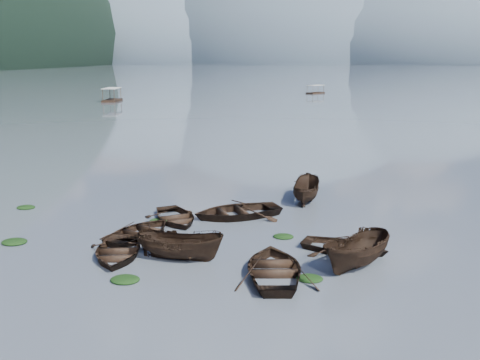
# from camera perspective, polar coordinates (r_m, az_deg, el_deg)

# --- Properties ---
(ground_plane) EXTENTS (2400.00, 2400.00, 0.00)m
(ground_plane) POSITION_cam_1_polar(r_m,az_deg,el_deg) (20.18, -5.14, -13.22)
(ground_plane) COLOR #4F5763
(haze_mtn_a) EXTENTS (520.00, 520.00, 280.00)m
(haze_mtn_a) POSITION_cam_1_polar(r_m,az_deg,el_deg) (954.95, -7.81, 12.32)
(haze_mtn_a) COLOR #475666
(haze_mtn_a) RESTS_ON ground
(haze_mtn_b) EXTENTS (520.00, 520.00, 340.00)m
(haze_mtn_b) POSITION_cam_1_polar(r_m,az_deg,el_deg) (919.88, 4.53, 12.38)
(haze_mtn_b) COLOR #475666
(haze_mtn_b) RESTS_ON ground
(haze_mtn_c) EXTENTS (520.00, 520.00, 260.00)m
(haze_mtn_c) POSITION_cam_1_polar(r_m,az_deg,el_deg) (927.59, 17.23, 11.86)
(haze_mtn_c) COLOR #475666
(haze_mtn_c) RESTS_ON ground
(rowboat_0) EXTENTS (3.97, 4.89, 0.89)m
(rowboat_0) POSITION_cam_1_polar(r_m,az_deg,el_deg) (25.31, -12.92, -7.93)
(rowboat_0) COLOR black
(rowboat_0) RESTS_ON ground
(rowboat_1) EXTENTS (4.42, 5.10, 0.89)m
(rowboat_1) POSITION_cam_1_polar(r_m,az_deg,el_deg) (27.76, -10.50, -5.93)
(rowboat_1) COLOR black
(rowboat_1) RESTS_ON ground
(rowboat_2) EXTENTS (4.23, 1.95, 1.58)m
(rowboat_2) POSITION_cam_1_polar(r_m,az_deg,el_deg) (24.49, -6.37, -8.39)
(rowboat_2) COLOR black
(rowboat_2) RESTS_ON ground
(rowboat_3) EXTENTS (4.14, 5.30, 1.00)m
(rowboat_3) POSITION_cam_1_polar(r_m,az_deg,el_deg) (22.74, 3.71, -10.07)
(rowboat_3) COLOR black
(rowboat_3) RESTS_ON ground
(rowboat_4) EXTENTS (4.67, 3.89, 0.83)m
(rowboat_4) POSITION_cam_1_polar(r_m,az_deg,el_deg) (25.73, 11.08, -7.49)
(rowboat_4) COLOR black
(rowboat_4) RESTS_ON ground
(rowboat_5) EXTENTS (3.89, 4.48, 1.68)m
(rowboat_5) POSITION_cam_1_polar(r_m,az_deg,el_deg) (24.01, 12.34, -9.07)
(rowboat_5) COLOR black
(rowboat_5) RESTS_ON ground
(rowboat_6) EXTENTS (4.69, 5.08, 0.86)m
(rowboat_6) POSITION_cam_1_polar(r_m,az_deg,el_deg) (29.96, -6.88, -4.38)
(rowboat_6) COLOR black
(rowboat_6) RESTS_ON ground
(rowboat_7) EXTENTS (6.23, 5.68, 1.06)m
(rowboat_7) POSITION_cam_1_polar(r_m,az_deg,el_deg) (30.59, -0.34, -3.92)
(rowboat_7) COLOR black
(rowboat_7) RESTS_ON ground
(rowboat_8) EXTENTS (1.87, 4.29, 1.62)m
(rowboat_8) POSITION_cam_1_polar(r_m,az_deg,el_deg) (34.15, 7.00, -2.21)
(rowboat_8) COLOR black
(rowboat_8) RESTS_ON ground
(weed_clump_0) EXTENTS (1.26, 1.03, 0.27)m
(weed_clump_0) POSITION_cam_1_polar(r_m,az_deg,el_deg) (28.54, -22.92, -6.24)
(weed_clump_0) COLOR black
(weed_clump_0) RESTS_ON ground
(weed_clump_1) EXTENTS (1.04, 0.83, 0.23)m
(weed_clump_1) POSITION_cam_1_polar(r_m,az_deg,el_deg) (26.14, -4.57, -6.95)
(weed_clump_1) COLOR black
(weed_clump_1) RESTS_ON ground
(weed_clump_2) EXTENTS (1.22, 0.98, 0.26)m
(weed_clump_2) POSITION_cam_1_polar(r_m,az_deg,el_deg) (22.59, -12.15, -10.50)
(weed_clump_2) COLOR black
(weed_clump_2) RESTS_ON ground
(weed_clump_3) EXTENTS (0.87, 0.74, 0.19)m
(weed_clump_3) POSITION_cam_1_polar(r_m,az_deg,el_deg) (25.88, 10.44, -7.34)
(weed_clump_3) COLOR black
(weed_clump_3) RESTS_ON ground
(weed_clump_4) EXTENTS (1.11, 0.88, 0.23)m
(weed_clump_4) POSITION_cam_1_polar(r_m,az_deg,el_deg) (22.42, 7.43, -10.50)
(weed_clump_4) COLOR black
(weed_clump_4) RESTS_ON ground
(weed_clump_5) EXTENTS (1.11, 0.89, 0.23)m
(weed_clump_5) POSITION_cam_1_polar(r_m,az_deg,el_deg) (34.72, -21.87, -2.82)
(weed_clump_5) COLOR black
(weed_clump_5) RESTS_ON ground
(weed_clump_6) EXTENTS (0.99, 0.83, 0.21)m
(weed_clump_6) POSITION_cam_1_polar(r_m,az_deg,el_deg) (30.02, -8.72, -4.41)
(weed_clump_6) COLOR black
(weed_clump_6) RESTS_ON ground
(weed_clump_7) EXTENTS (1.04, 0.83, 0.23)m
(weed_clump_7) POSITION_cam_1_polar(r_m,az_deg,el_deg) (27.22, 4.66, -6.13)
(weed_clump_7) COLOR black
(weed_clump_7) RESTS_ON ground
(pontoon_left) EXTENTS (3.82, 7.21, 2.63)m
(pontoon_left) POSITION_cam_1_polar(r_m,az_deg,el_deg) (114.02, -13.46, 8.15)
(pontoon_left) COLOR black
(pontoon_left) RESTS_ON ground
(pontoon_centre) EXTENTS (4.78, 5.46, 1.99)m
(pontoon_centre) POSITION_cam_1_polar(r_m,az_deg,el_deg) (136.84, 8.04, 9.13)
(pontoon_centre) COLOR black
(pontoon_centre) RESTS_ON ground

